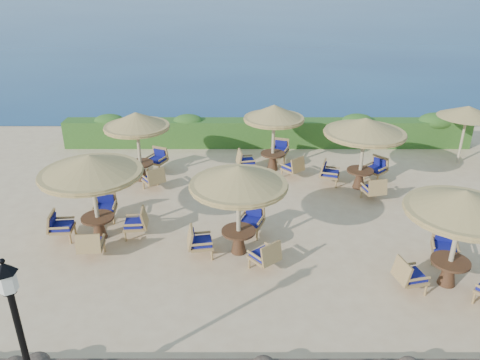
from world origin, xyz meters
TOP-DOWN VIEW (x-y plane):
  - ground at (0.00, 0.00)m, footprint 120.00×120.00m
  - sea at (0.00, 70.00)m, footprint 160.00×160.00m
  - hedge at (0.00, 7.20)m, footprint 18.00×0.90m
  - lamp_post at (-4.80, -6.80)m, footprint 0.44×0.44m
  - extra_parasol at (7.80, 5.20)m, footprint 2.30×2.30m
  - cafe_set_0 at (-5.39, -0.69)m, footprint 2.93×2.93m
  - cafe_set_1 at (-1.24, -1.47)m, footprint 2.77×2.77m
  - cafe_set_2 at (4.06, -2.94)m, footprint 2.81×2.81m
  - cafe_set_3 at (-4.94, 3.47)m, footprint 2.62×2.76m
  - cafe_set_4 at (0.09, 4.47)m, footprint 2.62×2.73m
  - cafe_set_5 at (3.14, 2.79)m, footprint 2.88×2.88m

SIDE VIEW (x-z plane):
  - ground at x=0.00m, z-range 0.00..0.00m
  - sea at x=0.00m, z-range 0.00..0.00m
  - hedge at x=0.00m, z-range 0.00..1.20m
  - lamp_post at x=-4.80m, z-range -0.10..3.21m
  - cafe_set_4 at x=0.09m, z-range 0.46..3.11m
  - cafe_set_3 at x=-4.94m, z-range 0.47..3.13m
  - cafe_set_0 at x=-5.39m, z-range 0.53..3.18m
  - cafe_set_1 at x=-1.24m, z-range 0.55..3.21m
  - cafe_set_2 at x=4.06m, z-range 0.57..3.22m
  - cafe_set_5 at x=3.14m, z-range 0.60..3.25m
  - extra_parasol at x=7.80m, z-range 0.97..3.37m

